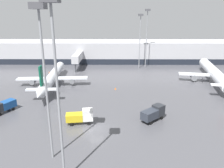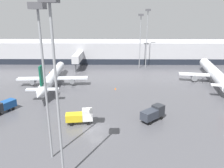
% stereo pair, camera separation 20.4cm
% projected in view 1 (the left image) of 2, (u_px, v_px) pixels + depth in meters
% --- Properties ---
extents(ground_plane, '(320.00, 320.00, 0.00)m').
position_uv_depth(ground_plane, '(96.00, 128.00, 41.34)').
color(ground_plane, '#4C4C51').
extents(terminal_building, '(160.00, 29.23, 9.00)m').
position_uv_depth(terminal_building, '(106.00, 51.00, 98.86)').
color(terminal_building, '#B2B2B7').
rests_on(terminal_building, ground_plane).
extents(parked_jet_1, '(20.94, 35.40, 8.92)m').
position_uv_depth(parked_jet_1, '(52.00, 77.00, 65.17)').
color(parked_jet_1, silver).
rests_on(parked_jet_1, ground_plane).
extents(parked_jet_3, '(21.46, 39.40, 8.93)m').
position_uv_depth(parked_jet_3, '(214.00, 73.00, 68.29)').
color(parked_jet_3, silver).
rests_on(parked_jet_3, ground_plane).
extents(service_truck_0, '(5.42, 5.03, 2.92)m').
position_uv_depth(service_truck_0, '(153.00, 113.00, 44.06)').
color(service_truck_0, '#2D333D').
rests_on(service_truck_0, ground_plane).
extents(service_truck_1, '(4.23, 5.54, 2.55)m').
position_uv_depth(service_truck_1, '(3.00, 106.00, 47.69)').
color(service_truck_1, '#19478C').
rests_on(service_truck_1, ground_plane).
extents(service_truck_2, '(5.43, 2.50, 2.95)m').
position_uv_depth(service_truck_2, '(81.00, 116.00, 42.79)').
color(service_truck_2, gold).
rests_on(service_truck_2, ground_plane).
extents(traffic_cone_1, '(0.47, 0.47, 0.56)m').
position_uv_depth(traffic_cone_1, '(115.00, 88.00, 62.54)').
color(traffic_cone_1, orange).
rests_on(traffic_cone_1, ground_plane).
extents(traffic_cone_2, '(0.41, 0.41, 0.70)m').
position_uv_depth(traffic_cone_2, '(49.00, 72.00, 79.30)').
color(traffic_cone_2, orange).
rests_on(traffic_cone_2, ground_plane).
extents(apron_light_mast_3, '(1.80, 1.80, 22.06)m').
position_uv_depth(apron_light_mast_3, '(42.00, 45.00, 27.88)').
color(apron_light_mast_3, gray).
rests_on(apron_light_mast_3, ground_plane).
extents(apron_light_mast_4, '(1.80, 1.80, 22.61)m').
position_uv_depth(apron_light_mast_4, '(54.00, 47.00, 23.37)').
color(apron_light_mast_4, gray).
rests_on(apron_light_mast_4, ground_plane).
extents(apron_light_mast_5, '(1.80, 1.80, 22.42)m').
position_uv_depth(apron_light_mast_5, '(147.00, 23.00, 83.77)').
color(apron_light_mast_5, gray).
rests_on(apron_light_mast_5, ground_plane).
extents(apron_light_mast_7, '(1.80, 1.80, 20.68)m').
position_uv_depth(apron_light_mast_7, '(140.00, 27.00, 82.55)').
color(apron_light_mast_7, gray).
rests_on(apron_light_mast_7, ground_plane).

